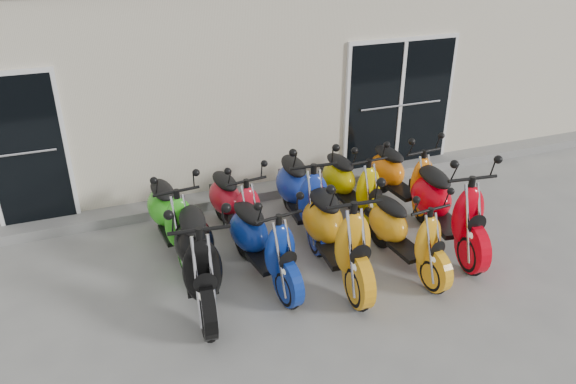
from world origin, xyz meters
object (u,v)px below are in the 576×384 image
Objects in this scene: scooter_front_orange_a at (337,221)px; scooter_front_red at (449,196)px; scooter_front_orange_b at (407,224)px; scooter_back_red at (235,196)px; scooter_front_black at (197,245)px; scooter_back_extra at (404,168)px; scooter_back_green at (170,207)px; scooter_back_yellow at (353,176)px; scooter_front_blue at (263,232)px; scooter_back_blue at (303,183)px.

scooter_front_orange_a reaches higher than scooter_front_red.
scooter_back_red is at bearing 136.34° from scooter_front_orange_b.
scooter_back_extra is (3.40, 1.17, -0.08)m from scooter_front_black.
scooter_front_black is at bearing -90.24° from scooter_back_green.
scooter_back_green is at bearing 148.36° from scooter_front_orange_a.
scooter_front_orange_b is 1.44m from scooter_back_yellow.
scooter_back_green is 1.00× the size of scooter_back_extra.
scooter_front_blue is 1.31m from scooter_back_blue.
scooter_back_extra is (2.58, 1.04, -0.00)m from scooter_front_blue.
scooter_front_orange_a is at bearing -86.77° from scooter_back_blue.
scooter_back_extra is at bearing -4.45° from scooter_back_yellow.
scooter_front_black is 1.12× the size of scooter_back_green.
scooter_front_orange_a is at bearing -61.56° from scooter_back_red.
scooter_back_red is at bearing -3.29° from scooter_back_green.
scooter_front_orange_b is (2.59, -0.26, -0.11)m from scooter_front_black.
scooter_front_black reaches higher than scooter_back_green.
scooter_back_blue is at bearing 92.21° from scooter_front_orange_a.
scooter_front_black is 3.38m from scooter_front_red.
scooter_front_black reaches higher than scooter_back_blue.
scooter_front_black is at bearing -129.95° from scooter_back_red.
scooter_front_orange_a reaches higher than scooter_back_yellow.
scooter_front_blue is at bearing -128.97° from scooter_back_blue.
scooter_back_extra is at bearing 55.58° from scooter_front_orange_b.
scooter_back_green reaches higher than scooter_back_yellow.
scooter_back_blue reaches higher than scooter_back_red.
scooter_back_yellow is at bearing 59.44° from scooter_front_orange_a.
scooter_back_green is 3.50m from scooter_back_extra.
scooter_front_orange_a is 1.20× the size of scooter_front_orange_b.
scooter_front_black is 1.44m from scooter_back_red.
scooter_front_red is 1.01× the size of scooter_back_blue.
scooter_back_red is 0.87× the size of scooter_back_blue.
scooter_front_black is 0.98× the size of scooter_front_orange_a.
scooter_front_black is at bearing -158.66° from scooter_back_yellow.
scooter_back_red is at bearing 128.68° from scooter_front_orange_a.
scooter_back_yellow is (0.86, 1.27, -0.10)m from scooter_front_orange_a.
scooter_front_orange_a reaches higher than scooter_back_green.
scooter_front_orange_a is 1.14× the size of scooter_back_green.
scooter_front_black is 1.18× the size of scooter_front_orange_b.
scooter_back_red is 1.77m from scooter_back_yellow.
scooter_front_red reaches higher than scooter_back_extra.
scooter_front_blue is at bearing -175.56° from scooter_front_red.
scooter_front_orange_a is 2.19m from scooter_back_green.
scooter_back_extra is at bearing -5.09° from scooter_back_green.
scooter_front_red is at bearing -10.41° from scooter_front_blue.
scooter_back_blue is 1.12× the size of scooter_back_yellow.
scooter_front_red is at bearing -31.27° from scooter_back_red.
scooter_front_orange_a is at bearing -148.69° from scooter_back_extra.
scooter_front_blue is 1.81m from scooter_front_orange_b.
scooter_front_blue reaches higher than scooter_back_green.
scooter_front_red is (0.79, 0.27, 0.12)m from scooter_front_orange_b.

